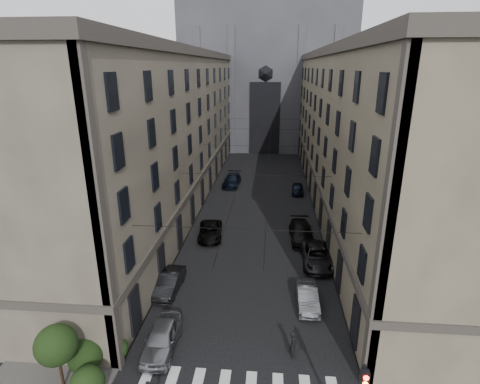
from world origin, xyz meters
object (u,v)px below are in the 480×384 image
(car_left_near, at_px, (162,338))
(car_right_far, at_px, (298,189))
(car_right_near, at_px, (307,297))
(pedestrian, at_px, (293,344))
(car_right_midnear, at_px, (317,256))
(gothic_tower, at_px, (267,62))
(car_right_midfar, at_px, (301,232))
(car_left_midnear, at_px, (169,282))
(car_left_far, at_px, (232,180))
(car_left_midfar, at_px, (210,231))

(car_left_near, height_order, car_right_far, car_left_near)
(car_right_near, distance_m, pedestrian, 5.54)
(car_right_near, relative_size, car_right_midnear, 0.76)
(gothic_tower, distance_m, car_right_midnear, 58.18)
(car_right_near, height_order, car_right_midfar, car_right_midfar)
(car_left_midnear, bearing_deg, car_right_far, 67.67)
(car_left_far, distance_m, car_right_far, 9.92)
(car_right_far, bearing_deg, car_right_near, -88.55)
(car_left_far, bearing_deg, car_left_midnear, -91.41)
(car_left_midnear, height_order, car_left_midfar, car_left_midnear)
(car_left_near, xyz_separation_m, car_left_far, (0.77, 34.13, 0.01))
(car_left_far, xyz_separation_m, car_right_far, (9.50, -2.84, -0.14))
(gothic_tower, relative_size, car_left_midnear, 12.92)
(car_left_near, relative_size, pedestrian, 2.59)
(gothic_tower, height_order, car_left_far, gothic_tower)
(car_left_far, distance_m, car_right_near, 30.03)
(car_right_near, bearing_deg, car_right_far, 87.09)
(car_left_near, relative_size, car_left_far, 0.84)
(car_right_near, bearing_deg, gothic_tower, 93.08)
(pedestrian, bearing_deg, car_left_midnear, 53.27)
(car_left_midnear, distance_m, car_right_far, 27.49)
(car_right_midnear, xyz_separation_m, car_right_midfar, (-1.02, 4.87, 0.03))
(car_left_midfar, distance_m, car_right_near, 14.09)
(car_right_midnear, xyz_separation_m, pedestrian, (-2.66, -11.62, 0.12))
(gothic_tower, xyz_separation_m, car_left_near, (-4.97, -66.96, -17.00))
(car_left_far, height_order, car_right_far, car_left_far)
(car_left_midnear, distance_m, car_left_midfar, 10.02)
(car_right_midnear, bearing_deg, car_left_midnear, -156.96)
(car_left_midfar, bearing_deg, car_right_midnear, -30.23)
(gothic_tower, xyz_separation_m, car_left_midfar, (-4.55, -50.76, -17.09))
(pedestrian, bearing_deg, car_left_far, 9.46)
(car_right_midnear, height_order, car_right_far, car_right_midnear)
(gothic_tower, distance_m, car_left_midfar, 53.75)
(gothic_tower, height_order, car_right_midfar, gothic_tower)
(car_right_midnear, relative_size, pedestrian, 3.12)
(gothic_tower, height_order, car_right_near, gothic_tower)
(car_right_far, bearing_deg, car_left_midnear, -111.43)
(car_left_midnear, relative_size, car_right_midnear, 0.79)
(car_left_midfar, relative_size, car_right_midnear, 0.91)
(car_right_far, xyz_separation_m, pedestrian, (-2.14, -31.29, 0.23))
(gothic_tower, distance_m, car_right_far, 39.92)
(car_left_midfar, distance_m, pedestrian, 17.94)
(car_left_midnear, bearing_deg, car_right_near, -2.62)
(car_left_midnear, height_order, pedestrian, pedestrian)
(car_left_far, distance_m, car_right_midfar, 19.80)
(car_left_midfar, xyz_separation_m, car_left_far, (0.35, 17.92, 0.10))
(car_left_midfar, height_order, car_right_far, car_left_midfar)
(pedestrian, bearing_deg, car_right_near, -16.36)
(car_left_near, bearing_deg, pedestrian, -0.72)
(pedestrian, bearing_deg, car_right_midfar, -8.39)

